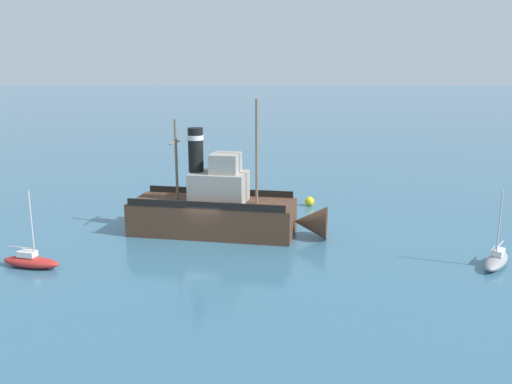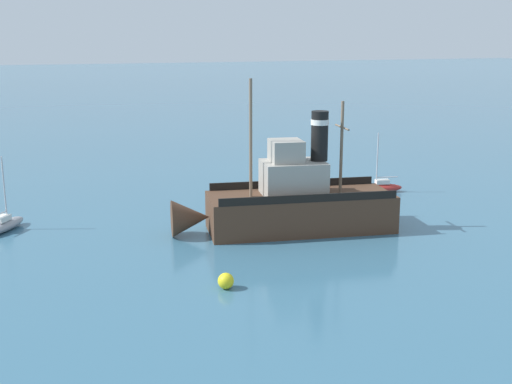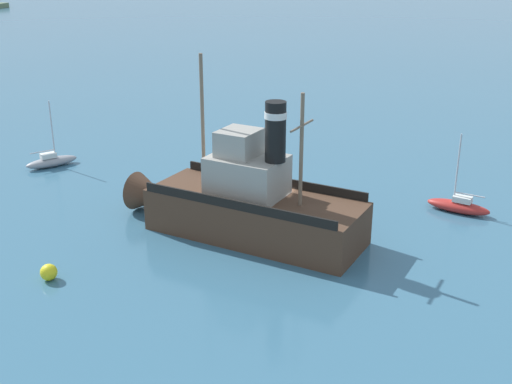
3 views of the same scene
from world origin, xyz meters
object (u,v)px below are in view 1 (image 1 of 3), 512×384
object	(u,v)px
sailboat_grey	(497,260)
sailboat_red	(31,261)
old_tugboat	(221,209)
mooring_buoy	(309,201)

from	to	relation	value
sailboat_grey	sailboat_red	bearing A→B (deg)	-90.56
old_tugboat	sailboat_red	size ratio (longest dim) A/B	3.02
sailboat_red	mooring_buoy	distance (m)	23.98
old_tugboat	sailboat_grey	distance (m)	18.84
old_tugboat	mooring_buoy	xyz separation A→B (m)	(-7.91, 7.47, -1.42)
sailboat_grey	mooring_buoy	world-z (taller)	sailboat_grey
old_tugboat	sailboat_grey	world-z (taller)	old_tugboat
sailboat_red	mooring_buoy	xyz separation A→B (m)	(-14.77, 18.88, -0.01)
old_tugboat	sailboat_grey	xyz separation A→B (m)	(7.14, 17.38, -1.40)
sailboat_red	mooring_buoy	size ratio (longest dim) A/B	5.93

